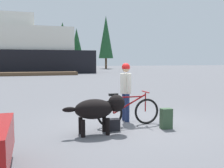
{
  "coord_description": "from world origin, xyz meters",
  "views": [
    {
      "loc": [
        -2.59,
        -6.44,
        1.73
      ],
      "look_at": [
        -0.1,
        1.43,
        1.0
      ],
      "focal_mm": 41.62,
      "sensor_mm": 36.0,
      "label": 1
    }
  ],
  "objects_px": {
    "bicycle": "(128,111)",
    "person_cyclist": "(126,87)",
    "dog": "(99,109)",
    "handbag_pannier": "(113,125)",
    "backpack": "(166,118)"
  },
  "relations": [
    {
      "from": "bicycle",
      "to": "handbag_pannier",
      "type": "distance_m",
      "value": 0.69
    },
    {
      "from": "person_cyclist",
      "to": "backpack",
      "type": "bearing_deg",
      "value": -57.79
    },
    {
      "from": "bicycle",
      "to": "handbag_pannier",
      "type": "relative_size",
      "value": 5.51
    },
    {
      "from": "bicycle",
      "to": "handbag_pannier",
      "type": "xyz_separation_m",
      "value": [
        -0.54,
        -0.36,
        -0.24
      ]
    },
    {
      "from": "bicycle",
      "to": "handbag_pannier",
      "type": "bearing_deg",
      "value": -145.96
    },
    {
      "from": "bicycle",
      "to": "handbag_pannier",
      "type": "height_order",
      "value": "bicycle"
    },
    {
      "from": "handbag_pannier",
      "to": "dog",
      "type": "bearing_deg",
      "value": -157.21
    },
    {
      "from": "bicycle",
      "to": "dog",
      "type": "height_order",
      "value": "dog"
    },
    {
      "from": "person_cyclist",
      "to": "dog",
      "type": "xyz_separation_m",
      "value": [
        -1.09,
        -1.06,
        -0.39
      ]
    },
    {
      "from": "person_cyclist",
      "to": "dog",
      "type": "distance_m",
      "value": 1.57
    },
    {
      "from": "bicycle",
      "to": "dog",
      "type": "xyz_separation_m",
      "value": [
        -0.96,
        -0.54,
        0.23
      ]
    },
    {
      "from": "bicycle",
      "to": "person_cyclist",
      "type": "xyz_separation_m",
      "value": [
        0.13,
        0.52,
        0.62
      ]
    },
    {
      "from": "person_cyclist",
      "to": "dog",
      "type": "bearing_deg",
      "value": -135.57
    },
    {
      "from": "person_cyclist",
      "to": "bicycle",
      "type": "bearing_deg",
      "value": -103.67
    },
    {
      "from": "bicycle",
      "to": "person_cyclist",
      "type": "height_order",
      "value": "person_cyclist"
    }
  ]
}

